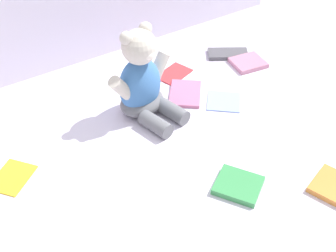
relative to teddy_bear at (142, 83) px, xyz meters
The scene contains 10 objects.
ground_plane 0.15m from the teddy_bear, 118.84° to the right, with size 3.20×3.20×0.00m, color silver.
teddy_bear is the anchor object (origin of this frame).
book_case_0 0.23m from the teddy_bear, 31.28° to the left, with size 0.08×0.11×0.01m, color #C23336.
book_case_2 0.43m from the teddy_bear, behind, with size 0.09×0.11×0.01m, color yellow.
book_case_3 0.26m from the teddy_bear, 21.96° to the right, with size 0.10×0.10×0.01m, color #8BA3E7.
book_case_4 0.40m from the teddy_bear, 83.42° to the right, with size 0.10×0.11×0.02m, color #398F4C.
book_case_5 0.44m from the teddy_bear, ahead, with size 0.09×0.11×0.01m, color #B9728D.
book_case_6 0.58m from the teddy_bear, 64.95° to the right, with size 0.09×0.11×0.02m, color orange.
book_case_7 0.18m from the teddy_bear, ahead, with size 0.09×0.13×0.01m, color #BA6489.
book_case_8 0.43m from the teddy_bear, 14.67° to the left, with size 0.07×0.14×0.01m, color #4C4A50.
Camera 1 is at (-0.46, -0.84, 0.86)m, focal length 49.01 mm.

